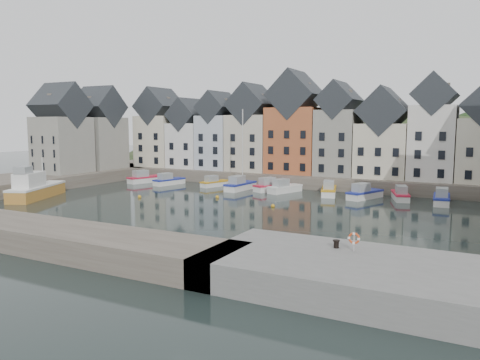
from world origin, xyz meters
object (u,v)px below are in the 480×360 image
Objects in this scene: large_vessel at (35,189)px; mooring_bollard at (336,244)px; life_ring_post at (354,239)px; boat_a at (144,179)px; boat_d at (240,185)px.

large_vessel is 49.22m from mooring_bollard.
large_vessel is 21.04× the size of mooring_bollard.
large_vessel is 9.06× the size of life_ring_post.
boat_a is 19.70m from boat_d.
boat_a is 12.33× the size of mooring_bollard.
life_ring_post is at bearing -38.63° from large_vessel.
mooring_bollard is (25.66, -34.24, 1.46)m from boat_d.
boat_d is (19.70, -0.47, 0.09)m from boat_a.
life_ring_post is (46.65, -34.99, 2.11)m from boat_a.
boat_d is at bearing 126.85° from mooring_bollard.
boat_a is at bearing -177.31° from boat_d.
boat_a is 5.31× the size of life_ring_post.
boat_d is at bearing 14.11° from boat_a.
large_vessel reaches higher than boat_a.
life_ring_post reaches higher than boat_a.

